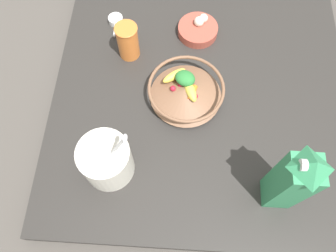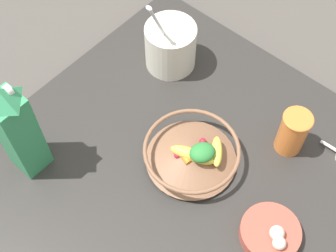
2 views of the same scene
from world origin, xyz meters
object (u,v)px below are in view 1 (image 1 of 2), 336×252
object	(u,v)px
yogurt_tub	(106,160)
drinking_cup	(128,41)
garlic_bowl	(198,29)
fruit_bowl	(186,90)
milk_carton	(292,181)

from	to	relation	value
yogurt_tub	drinking_cup	world-z (taller)	yogurt_tub
garlic_bowl	yogurt_tub	bearing A→B (deg)	-25.39
fruit_bowl	yogurt_tub	bearing A→B (deg)	-39.61
milk_carton	drinking_cup	world-z (taller)	milk_carton
milk_carton	garlic_bowl	size ratio (longest dim) A/B	2.15
garlic_bowl	milk_carton	bearing A→B (deg)	22.25
milk_carton	yogurt_tub	bearing A→B (deg)	-95.92
fruit_bowl	yogurt_tub	size ratio (longest dim) A/B	0.90
milk_carton	fruit_bowl	bearing A→B (deg)	-138.91
drinking_cup	fruit_bowl	bearing A→B (deg)	51.43
fruit_bowl	garlic_bowl	size ratio (longest dim) A/B	1.73
fruit_bowl	drinking_cup	size ratio (longest dim) A/B	1.85
yogurt_tub	garlic_bowl	distance (m)	0.55
yogurt_tub	drinking_cup	bearing A→B (deg)	178.20
fruit_bowl	drinking_cup	distance (m)	0.24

